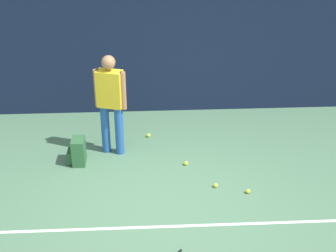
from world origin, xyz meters
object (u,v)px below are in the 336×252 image
Objects in this scene: backpack at (78,152)px; tennis_ball_by_fence at (216,185)px; tennis_player at (111,99)px; tennis_ball_near_player at (248,191)px; tennis_ball_far_left at (186,163)px; tennis_ball_mid_court at (149,135)px.

backpack is 6.67× the size of tennis_ball_by_fence.
tennis_player is at bearing 144.43° from tennis_ball_by_fence.
tennis_ball_far_left is at bearing 135.94° from tennis_ball_near_player.
backpack reaches higher than tennis_ball_by_fence.
backpack is at bearing -132.01° from tennis_player.
tennis_ball_near_player is (2.57, -0.97, -0.18)m from backpack.
tennis_player is at bearing 121.64° from backpack.
tennis_ball_mid_court and tennis_ball_far_left have the same top height.
tennis_ball_by_fence is at bearing -18.52° from tennis_player.
tennis_player is 25.76× the size of tennis_ball_near_player.
tennis_ball_far_left is at bearing 121.31° from tennis_ball_by_fence.
tennis_player reaches higher than tennis_ball_near_player.
tennis_ball_mid_court is (-1.42, 1.78, 0.00)m from tennis_ball_near_player.
tennis_ball_near_player and tennis_ball_far_left have the same top height.
tennis_player reaches higher than backpack.
tennis_player is 25.76× the size of tennis_ball_far_left.
tennis_player is at bearing 157.80° from tennis_ball_far_left.
tennis_ball_mid_court is (-0.97, 1.60, 0.00)m from tennis_ball_by_fence.
tennis_player is 1.21m from tennis_ball_mid_court.
tennis_player is 2.14m from tennis_ball_by_fence.
tennis_ball_far_left is at bearing -5.14° from tennis_player.
backpack is at bearing -144.69° from tennis_ball_mid_court.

